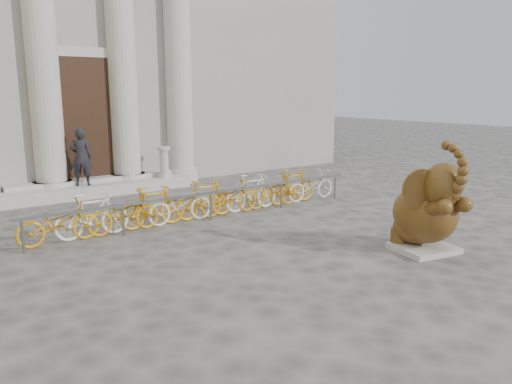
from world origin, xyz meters
TOP-DOWN VIEW (x-y plane):
  - ground at (0.00, 0.00)m, footprint 80.00×80.00m
  - classical_building at (0.00, 14.93)m, footprint 22.00×10.70m
  - entrance_steps at (0.00, 9.40)m, footprint 6.00×1.20m
  - elephant_statue at (3.42, -0.13)m, footprint 1.49×1.77m
  - bike_rack at (1.23, 4.82)m, footprint 9.15×0.53m
  - pedestrian at (-0.45, 9.25)m, footprint 0.75×0.63m
  - balustrade_post at (2.20, 9.10)m, footprint 0.42×0.42m

SIDE VIEW (x-z plane):
  - ground at x=0.00m, z-range 0.00..0.00m
  - entrance_steps at x=0.00m, z-range 0.00..0.36m
  - bike_rack at x=1.23m, z-range 0.00..1.00m
  - elephant_statue at x=3.42m, z-range -0.31..1.96m
  - balustrade_post at x=2.20m, z-range 0.32..1.34m
  - pedestrian at x=-0.45m, z-range 0.36..2.10m
  - classical_building at x=0.00m, z-range -0.02..11.98m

